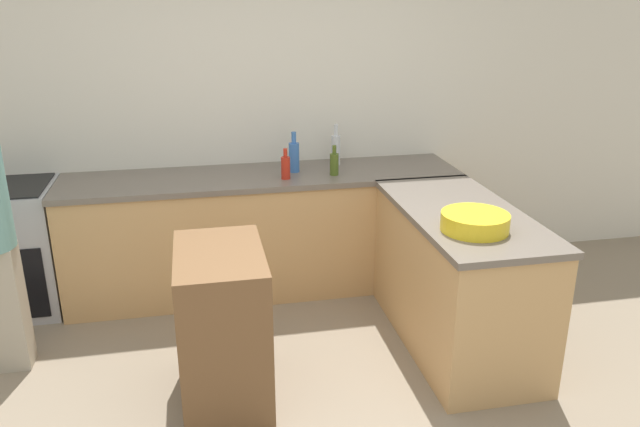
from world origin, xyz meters
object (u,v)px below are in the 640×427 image
object	(u,v)px
range_oven	(7,249)
water_bottle_blue	(294,156)
island_table	(223,327)
vinegar_bottle_clear	(336,149)
mixing_bowl	(475,222)
olive_oil_bottle	(334,163)
hot_sauce_bottle	(286,167)

from	to	relation	value
range_oven	water_bottle_blue	world-z (taller)	water_bottle_blue
island_table	range_oven	bearing A→B (deg)	136.32
vinegar_bottle_clear	water_bottle_blue	size ratio (longest dim) A/B	1.05
water_bottle_blue	range_oven	bearing A→B (deg)	-179.92
water_bottle_blue	mixing_bowl	bearing A→B (deg)	-60.18
olive_oil_bottle	hot_sauce_bottle	bearing A→B (deg)	-175.38
hot_sauce_bottle	range_oven	bearing A→B (deg)	175.11
mixing_bowl	water_bottle_blue	size ratio (longest dim) A/B	1.27
vinegar_bottle_clear	water_bottle_blue	xyz separation A→B (m)	(-0.35, -0.14, -0.01)
range_oven	island_table	bearing A→B (deg)	-43.68
island_table	olive_oil_bottle	distance (m)	1.61
range_oven	vinegar_bottle_clear	bearing A→B (deg)	3.40
mixing_bowl	olive_oil_bottle	size ratio (longest dim) A/B	1.73
olive_oil_bottle	hot_sauce_bottle	size ratio (longest dim) A/B	1.00
hot_sauce_bottle	vinegar_bottle_clear	size ratio (longest dim) A/B	0.71
water_bottle_blue	hot_sauce_bottle	bearing A→B (deg)	-117.46
mixing_bowl	vinegar_bottle_clear	size ratio (longest dim) A/B	1.21
range_oven	mixing_bowl	bearing A→B (deg)	-25.88
olive_oil_bottle	water_bottle_blue	size ratio (longest dim) A/B	0.73
mixing_bowl	island_table	bearing A→B (deg)	179.30
range_oven	vinegar_bottle_clear	distance (m)	2.47
olive_oil_bottle	hot_sauce_bottle	xyz separation A→B (m)	(-0.36, -0.03, 0.00)
mixing_bowl	hot_sauce_bottle	bearing A→B (deg)	126.02
olive_oil_bottle	vinegar_bottle_clear	xyz separation A→B (m)	(0.08, 0.28, 0.04)
island_table	water_bottle_blue	size ratio (longest dim) A/B	2.97
range_oven	hot_sauce_bottle	xyz separation A→B (m)	(1.97, -0.17, 0.54)
island_table	olive_oil_bottle	world-z (taller)	olive_oil_bottle
island_table	vinegar_bottle_clear	world-z (taller)	vinegar_bottle_clear
range_oven	olive_oil_bottle	world-z (taller)	olive_oil_bottle
olive_oil_bottle	hot_sauce_bottle	world-z (taller)	hot_sauce_bottle
island_table	hot_sauce_bottle	xyz separation A→B (m)	(0.54, 1.20, 0.55)
olive_oil_bottle	hot_sauce_bottle	distance (m)	0.36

